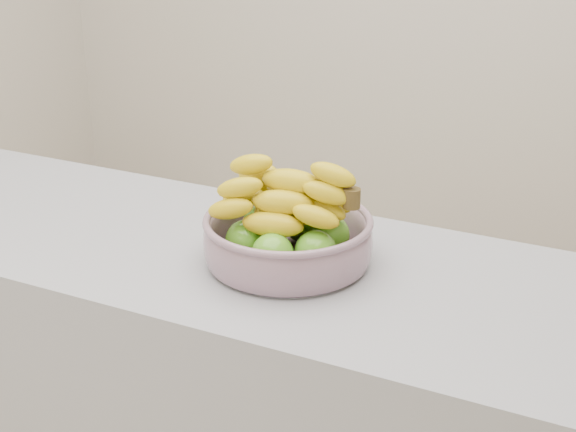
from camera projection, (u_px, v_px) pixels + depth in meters
name	position (u px, v px, depth m)	size (l,w,h in m)	color
counter	(197.00, 416.00, 1.87)	(2.00, 0.60, 0.90)	#A4A6AD
fruit_bowl	(288.00, 234.00, 1.58)	(0.33, 0.33, 0.20)	#99A2B8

